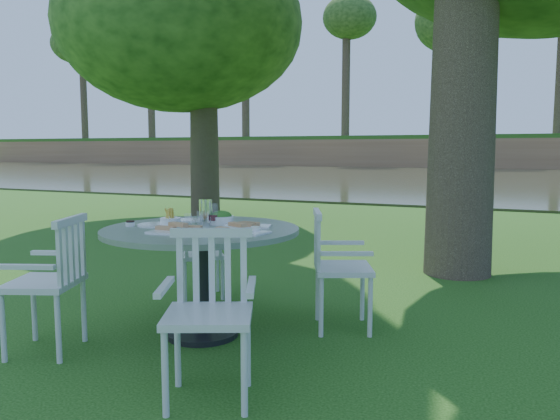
% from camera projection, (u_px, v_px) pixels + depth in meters
% --- Properties ---
extents(ground, '(140.00, 140.00, 0.00)m').
position_uv_depth(ground, '(272.00, 298.00, 5.32)').
color(ground, '#15420D').
rests_on(ground, ground).
extents(table, '(1.51, 1.51, 0.85)m').
position_uv_depth(table, '(201.00, 247.00, 4.20)').
color(table, black).
rests_on(table, ground).
extents(chair_ne, '(0.61, 0.63, 0.96)m').
position_uv_depth(chair_ne, '(331.00, 260.00, 4.39)').
color(chair_ne, silver).
rests_on(chair_ne, ground).
extents(chair_nw, '(0.56, 0.55, 0.81)m').
position_uv_depth(chair_nw, '(202.00, 251.00, 5.26)').
color(chair_nw, silver).
rests_on(chair_nw, ground).
extents(chair_sw, '(0.61, 0.63, 0.97)m').
position_uv_depth(chair_sw, '(57.00, 274.00, 3.87)').
color(chair_sw, silver).
rests_on(chair_sw, ground).
extents(chair_se, '(0.64, 0.62, 0.97)m').
position_uv_depth(chair_se, '(210.00, 300.00, 3.20)').
color(chair_se, silver).
rests_on(chair_se, ground).
extents(tableware, '(1.20, 0.87, 0.21)m').
position_uv_depth(tableware, '(202.00, 222.00, 4.24)').
color(tableware, white).
rests_on(tableware, table).
extents(river, '(100.00, 28.00, 0.12)m').
position_uv_depth(river, '(473.00, 179.00, 26.20)').
color(river, '#31341E').
rests_on(river, ground).
extents(far_bank, '(100.00, 18.00, 15.20)m').
position_uv_depth(far_bank, '(501.00, 73.00, 41.72)').
color(far_bank, brown).
rests_on(far_bank, ground).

